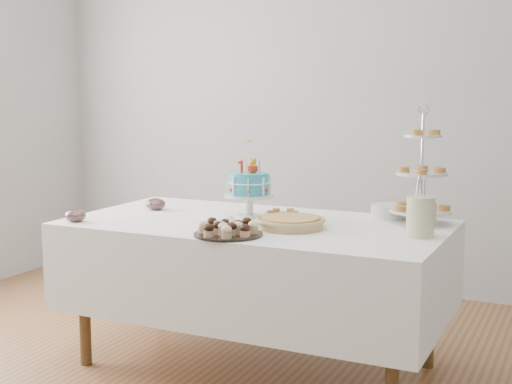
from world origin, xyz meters
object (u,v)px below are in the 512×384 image
at_px(utensil_pitcher, 420,215).
at_px(table, 256,265).
at_px(birthday_cake, 249,197).
at_px(pastry_plate, 283,214).
at_px(cupcake_tray, 228,228).
at_px(jam_bowl_a, 75,216).
at_px(plate_stack, 388,211).
at_px(tiered_stand, 422,174).
at_px(jam_bowl_b, 156,204).
at_px(pie, 290,222).

bearing_deg(utensil_pitcher, table, 163.45).
xyz_separation_m(birthday_cake, pastry_plate, (0.15, 0.10, -0.10)).
bearing_deg(pastry_plate, utensil_pitcher, -15.55).
distance_m(cupcake_tray, jam_bowl_a, 0.87).
bearing_deg(jam_bowl_a, birthday_cake, 33.48).
bearing_deg(plate_stack, tiered_stand, -25.40).
xyz_separation_m(pastry_plate, utensil_pitcher, (0.78, -0.22, 0.09)).
bearing_deg(utensil_pitcher, jam_bowl_b, 160.36).
bearing_deg(jam_bowl_b, birthday_cake, 1.31).
bearing_deg(utensil_pitcher, jam_bowl_a, 176.99).
relative_size(table, jam_bowl_b, 17.11).
bearing_deg(birthday_cake, jam_bowl_b, 157.93).
relative_size(pie, tiered_stand, 0.57).
distance_m(cupcake_tray, plate_stack, 0.94).
bearing_deg(utensil_pitcher, birthday_cake, 157.11).
bearing_deg(table, cupcake_tray, -85.13).
bearing_deg(pastry_plate, jam_bowl_b, -171.25).
distance_m(table, jam_bowl_a, 0.96).
distance_m(tiered_stand, utensil_pitcher, 0.36).
xyz_separation_m(jam_bowl_b, utensil_pitcher, (1.51, -0.10, 0.07)).
bearing_deg(pie, birthday_cake, 149.53).
distance_m(pie, pastry_plate, 0.33).
height_order(tiered_stand, utensil_pitcher, tiered_stand).
relative_size(birthday_cake, cupcake_tray, 1.26).
height_order(plate_stack, utensil_pitcher, utensil_pitcher).
height_order(pie, utensil_pitcher, utensil_pitcher).
bearing_deg(tiered_stand, table, -157.96).
bearing_deg(plate_stack, table, -145.47).
bearing_deg(pie, jam_bowl_b, 169.21).
bearing_deg(jam_bowl_b, cupcake_tray, -33.09).
bearing_deg(tiered_stand, pie, -144.61).
bearing_deg(jam_bowl_a, jam_bowl_b, 70.70).
relative_size(cupcake_tray, pastry_plate, 1.42).
bearing_deg(utensil_pitcher, pie, 170.34).
bearing_deg(pie, pastry_plate, 119.63).
height_order(table, birthday_cake, birthday_cake).
xyz_separation_m(plate_stack, utensil_pitcher, (0.26, -0.41, 0.07)).
bearing_deg(pie, jam_bowl_a, -163.59).
relative_size(plate_stack, jam_bowl_a, 1.69).
bearing_deg(utensil_pitcher, pastry_plate, 148.77).
distance_m(birthday_cake, jam_bowl_a, 0.90).
height_order(birthday_cake, plate_stack, birthday_cake).
height_order(plate_stack, pastry_plate, plate_stack).
height_order(table, tiered_stand, tiered_stand).
bearing_deg(jam_bowl_a, utensil_pitcher, 12.67).
bearing_deg(jam_bowl_b, plate_stack, 13.82).
bearing_deg(pastry_plate, table, -106.33).
xyz_separation_m(tiered_stand, utensil_pitcher, (0.07, -0.32, -0.15)).
distance_m(table, cupcake_tray, 0.45).
bearing_deg(cupcake_tray, plate_stack, 54.31).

